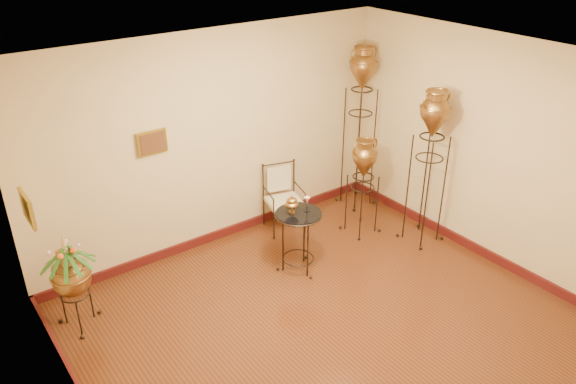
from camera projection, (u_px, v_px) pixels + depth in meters
ground at (342, 336)px, 5.91m from camera, size 5.00×5.00×0.00m
room_shell at (349, 190)px, 5.12m from camera, size 5.02×5.02×2.81m
amphora_tall at (360, 127)px, 8.02m from camera, size 0.55×0.55×2.40m
amphora_mid at (428, 167)px, 7.17m from camera, size 0.58×0.58×2.11m
amphora_short at (363, 186)px, 7.53m from camera, size 0.55×0.55×1.38m
planter_urn at (71, 274)px, 5.78m from camera, size 0.83×0.83×1.18m
armchair at (284, 199)px, 7.66m from camera, size 0.63×0.61×0.93m
side_table at (298, 240)px, 6.81m from camera, size 0.69×0.69×1.01m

